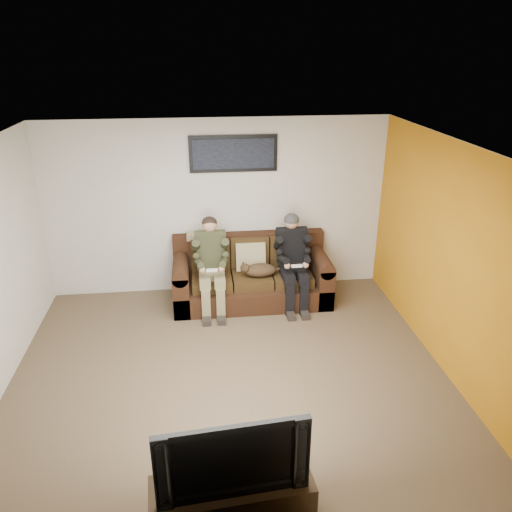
{
  "coord_description": "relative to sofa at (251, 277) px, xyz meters",
  "views": [
    {
      "loc": [
        -0.27,
        -4.8,
        3.55
      ],
      "look_at": [
        0.45,
        1.2,
        0.95
      ],
      "focal_mm": 35.0,
      "sensor_mm": 36.0,
      "label": 1
    }
  ],
  "objects": [
    {
      "name": "person_right",
      "position": [
        0.58,
        -0.19,
        0.39
      ],
      "size": [
        0.51,
        0.86,
        1.32
      ],
      "color": "black",
      "rests_on": "sofa"
    },
    {
      "name": "sofa",
      "position": [
        0.0,
        0.0,
        0.0
      ],
      "size": [
        2.26,
        0.98,
        0.93
      ],
      "color": "#311A0E",
      "rests_on": "ground"
    },
    {
      "name": "ceiling",
      "position": [
        -0.45,
        -1.83,
        2.25
      ],
      "size": [
        5.0,
        5.0,
        0.0
      ],
      "primitive_type": "plane",
      "rotation": [
        3.14,
        0.0,
        0.0
      ],
      "color": "silver",
      "rests_on": "ground"
    },
    {
      "name": "throw_blanket",
      "position": [
        -0.69,
        0.28,
        0.58
      ],
      "size": [
        0.46,
        0.23,
        0.08
      ],
      "primitive_type": "cube",
      "color": "#C1B68E",
      "rests_on": "sofa"
    },
    {
      "name": "wall_front",
      "position": [
        -0.45,
        -4.08,
        0.95
      ],
      "size": [
        5.0,
        0.0,
        5.0
      ],
      "primitive_type": "plane",
      "rotation": [
        -1.57,
        0.0,
        0.0
      ],
      "color": "beige",
      "rests_on": "ground"
    },
    {
      "name": "floor",
      "position": [
        -0.45,
        -1.83,
        -0.35
      ],
      "size": [
        5.0,
        5.0,
        0.0
      ],
      "primitive_type": "plane",
      "color": "brown",
      "rests_on": "ground"
    },
    {
      "name": "tv_stand",
      "position": [
        -0.57,
        -3.78,
        -0.15
      ],
      "size": [
        1.31,
        0.51,
        0.4
      ],
      "primitive_type": "cube",
      "rotation": [
        0.0,
        0.0,
        0.08
      ],
      "color": "#302010",
      "rests_on": "ground"
    },
    {
      "name": "wall_right",
      "position": [
        2.05,
        -1.83,
        0.95
      ],
      "size": [
        0.0,
        4.5,
        4.5
      ],
      "primitive_type": "plane",
      "rotation": [
        1.57,
        0.0,
        -1.57
      ],
      "color": "beige",
      "rests_on": "ground"
    },
    {
      "name": "throw_pillow",
      "position": [
        -0.0,
        0.04,
        0.31
      ],
      "size": [
        0.43,
        0.21,
        0.43
      ],
      "primitive_type": "cube",
      "rotation": [
        -0.21,
        0.0,
        0.0
      ],
      "color": "tan",
      "rests_on": "sofa"
    },
    {
      "name": "accent_wall_right",
      "position": [
        2.04,
        -1.83,
        0.95
      ],
      "size": [
        0.0,
        4.5,
        4.5
      ],
      "primitive_type": "plane",
      "rotation": [
        1.57,
        0.0,
        -1.57
      ],
      "color": "#C27A13",
      "rests_on": "ground"
    },
    {
      "name": "framed_poster",
      "position": [
        -0.2,
        0.39,
        1.75
      ],
      "size": [
        1.25,
        0.05,
        0.52
      ],
      "color": "black",
      "rests_on": "wall_back"
    },
    {
      "name": "television",
      "position": [
        -0.57,
        -3.78,
        0.38
      ],
      "size": [
        1.16,
        0.24,
        0.66
      ],
      "primitive_type": "imported",
      "rotation": [
        0.0,
        0.0,
        0.08
      ],
      "color": "black",
      "rests_on": "tv_stand"
    },
    {
      "name": "cat",
      "position": [
        0.09,
        -0.22,
        0.2
      ],
      "size": [
        0.66,
        0.26,
        0.24
      ],
      "color": "#4E361E",
      "rests_on": "sofa"
    },
    {
      "name": "wall_back",
      "position": [
        -0.45,
        0.42,
        0.95
      ],
      "size": [
        5.0,
        0.0,
        5.0
      ],
      "primitive_type": "plane",
      "rotation": [
        1.57,
        0.0,
        0.0
      ],
      "color": "beige",
      "rests_on": "ground"
    },
    {
      "name": "person_left",
      "position": [
        -0.58,
        -0.19,
        0.39
      ],
      "size": [
        0.51,
        0.87,
        1.31
      ],
      "color": "#867B54",
      "rests_on": "sofa"
    }
  ]
}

